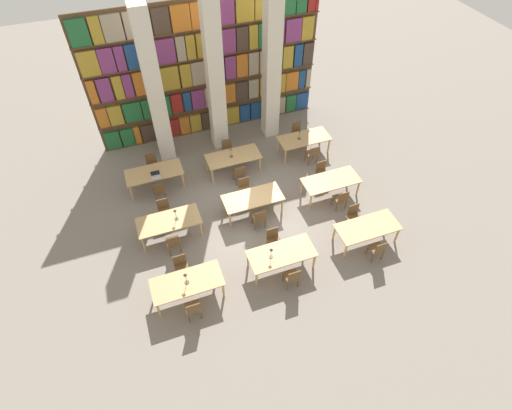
# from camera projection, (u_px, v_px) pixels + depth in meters

# --- Properties ---
(ground_plane) EXTENTS (40.00, 40.00, 0.00)m
(ground_plane) POSITION_uv_depth(u_px,v_px,m) (254.00, 213.00, 14.34)
(ground_plane) COLOR gray
(bookshelf_bank) EXTENTS (9.32, 0.35, 5.50)m
(bookshelf_bank) POSITION_uv_depth(u_px,v_px,m) (207.00, 71.00, 15.81)
(bookshelf_bank) COLOR brown
(bookshelf_bank) RESTS_ON ground_plane
(pillar_left) EXTENTS (0.60, 0.60, 6.00)m
(pillar_left) POSITION_uv_depth(u_px,v_px,m) (154.00, 91.00, 14.31)
(pillar_left) COLOR silver
(pillar_left) RESTS_ON ground_plane
(pillar_center) EXTENTS (0.60, 0.60, 6.00)m
(pillar_center) POSITION_uv_depth(u_px,v_px,m) (215.00, 79.00, 14.83)
(pillar_center) COLOR silver
(pillar_center) RESTS_ON ground_plane
(pillar_right) EXTENTS (0.60, 0.60, 6.00)m
(pillar_right) POSITION_uv_depth(u_px,v_px,m) (272.00, 69.00, 15.35)
(pillar_right) COLOR silver
(pillar_right) RESTS_ON ground_plane
(reading_table_0) EXTENTS (2.08, 0.95, 0.74)m
(reading_table_0) POSITION_uv_depth(u_px,v_px,m) (187.00, 283.00, 11.60)
(reading_table_0) COLOR tan
(reading_table_0) RESTS_ON ground_plane
(chair_0) EXTENTS (0.42, 0.40, 0.89)m
(chair_0) POSITION_uv_depth(u_px,v_px,m) (193.00, 309.00, 11.24)
(chair_0) COLOR brown
(chair_0) RESTS_ON ground_plane
(chair_1) EXTENTS (0.42, 0.40, 0.89)m
(chair_1) POSITION_uv_depth(u_px,v_px,m) (181.00, 266.00, 12.20)
(chair_1) COLOR brown
(chair_1) RESTS_ON ground_plane
(desk_lamp_0) EXTENTS (0.14, 0.14, 0.46)m
(desk_lamp_0) POSITION_uv_depth(u_px,v_px,m) (186.00, 277.00, 11.31)
(desk_lamp_0) COLOR brown
(desk_lamp_0) RESTS_ON reading_table_0
(reading_table_1) EXTENTS (2.08, 0.95, 0.74)m
(reading_table_1) POSITION_uv_depth(u_px,v_px,m) (281.00, 254.00, 12.30)
(reading_table_1) COLOR tan
(reading_table_1) RESTS_ON ground_plane
(chair_2) EXTENTS (0.42, 0.40, 0.89)m
(chair_2) POSITION_uv_depth(u_px,v_px,m) (292.00, 277.00, 11.95)
(chair_2) COLOR brown
(chair_2) RESTS_ON ground_plane
(chair_3) EXTENTS (0.42, 0.40, 0.89)m
(chair_3) POSITION_uv_depth(u_px,v_px,m) (274.00, 239.00, 12.92)
(chair_3) COLOR brown
(chair_3) RESTS_ON ground_plane
(desk_lamp_1) EXTENTS (0.14, 0.14, 0.42)m
(desk_lamp_1) POSITION_uv_depth(u_px,v_px,m) (271.00, 251.00, 11.94)
(desk_lamp_1) COLOR brown
(desk_lamp_1) RESTS_ON reading_table_1
(reading_table_2) EXTENTS (2.08, 0.95, 0.74)m
(reading_table_2) POSITION_uv_depth(u_px,v_px,m) (367.00, 228.00, 13.01)
(reading_table_2) COLOR tan
(reading_table_2) RESTS_ON ground_plane
(chair_4) EXTENTS (0.42, 0.40, 0.89)m
(chair_4) POSITION_uv_depth(u_px,v_px,m) (378.00, 249.00, 12.65)
(chair_4) COLOR brown
(chair_4) RESTS_ON ground_plane
(chair_5) EXTENTS (0.42, 0.40, 0.89)m
(chair_5) POSITION_uv_depth(u_px,v_px,m) (354.00, 215.00, 13.61)
(chair_5) COLOR brown
(chair_5) RESTS_ON ground_plane
(reading_table_3) EXTENTS (2.08, 0.95, 0.74)m
(reading_table_3) POSITION_uv_depth(u_px,v_px,m) (169.00, 222.00, 13.19)
(reading_table_3) COLOR tan
(reading_table_3) RESTS_ON ground_plane
(chair_6) EXTENTS (0.42, 0.40, 0.89)m
(chair_6) POSITION_uv_depth(u_px,v_px,m) (173.00, 243.00, 12.82)
(chair_6) COLOR brown
(chair_6) RESTS_ON ground_plane
(chair_7) EXTENTS (0.42, 0.40, 0.89)m
(chair_7) POSITION_uv_depth(u_px,v_px,m) (164.00, 210.00, 13.79)
(chair_7) COLOR brown
(chair_7) RESTS_ON ground_plane
(desk_lamp_2) EXTENTS (0.14, 0.14, 0.46)m
(desk_lamp_2) POSITION_uv_depth(u_px,v_px,m) (175.00, 213.00, 12.95)
(desk_lamp_2) COLOR brown
(desk_lamp_2) RESTS_ON reading_table_3
(reading_table_4) EXTENTS (2.08, 0.95, 0.74)m
(reading_table_4) POSITION_uv_depth(u_px,v_px,m) (253.00, 199.00, 13.90)
(reading_table_4) COLOR tan
(reading_table_4) RESTS_ON ground_plane
(chair_8) EXTENTS (0.42, 0.40, 0.89)m
(chair_8) POSITION_uv_depth(u_px,v_px,m) (259.00, 218.00, 13.54)
(chair_8) COLOR brown
(chair_8) RESTS_ON ground_plane
(chair_9) EXTENTS (0.42, 0.40, 0.89)m
(chair_9) POSITION_uv_depth(u_px,v_px,m) (245.00, 188.00, 14.50)
(chair_9) COLOR brown
(chair_9) RESTS_ON ground_plane
(reading_table_5) EXTENTS (2.08, 0.95, 0.74)m
(reading_table_5) POSITION_uv_depth(u_px,v_px,m) (331.00, 181.00, 14.49)
(reading_table_5) COLOR tan
(reading_table_5) RESTS_ON ground_plane
(chair_10) EXTENTS (0.42, 0.40, 0.89)m
(chair_10) POSITION_uv_depth(u_px,v_px,m) (341.00, 199.00, 14.14)
(chair_10) COLOR brown
(chair_10) RESTS_ON ground_plane
(chair_11) EXTENTS (0.42, 0.40, 0.89)m
(chair_11) POSITION_uv_depth(u_px,v_px,m) (322.00, 171.00, 15.11)
(chair_11) COLOR brown
(chair_11) RESTS_ON ground_plane
(reading_table_6) EXTENTS (2.08, 0.95, 0.74)m
(reading_table_6) POSITION_uv_depth(u_px,v_px,m) (154.00, 173.00, 14.78)
(reading_table_6) COLOR tan
(reading_table_6) RESTS_ON ground_plane
(chair_12) EXTENTS (0.42, 0.40, 0.89)m
(chair_12) POSITION_uv_depth(u_px,v_px,m) (159.00, 190.00, 14.43)
(chair_12) COLOR brown
(chair_12) RESTS_ON ground_plane
(chair_13) EXTENTS (0.42, 0.40, 0.89)m
(chair_13) POSITION_uv_depth(u_px,v_px,m) (152.00, 164.00, 15.40)
(chair_13) COLOR brown
(chair_13) RESTS_ON ground_plane
(laptop) EXTENTS (0.32, 0.22, 0.21)m
(laptop) POSITION_uv_depth(u_px,v_px,m) (156.00, 176.00, 14.53)
(laptop) COLOR silver
(laptop) RESTS_ON reading_table_6
(reading_table_7) EXTENTS (2.08, 0.95, 0.74)m
(reading_table_7) POSITION_uv_depth(u_px,v_px,m) (233.00, 157.00, 15.39)
(reading_table_7) COLOR tan
(reading_table_7) RESTS_ON ground_plane
(chair_14) EXTENTS (0.42, 0.40, 0.89)m
(chair_14) POSITION_uv_depth(u_px,v_px,m) (239.00, 173.00, 15.04)
(chair_14) COLOR brown
(chair_14) RESTS_ON ground_plane
(chair_15) EXTENTS (0.42, 0.40, 0.89)m
(chair_15) POSITION_uv_depth(u_px,v_px,m) (228.00, 149.00, 16.00)
(chair_15) COLOR brown
(chair_15) RESTS_ON ground_plane
(desk_lamp_3) EXTENTS (0.14, 0.14, 0.41)m
(desk_lamp_3) POSITION_uv_depth(u_px,v_px,m) (231.00, 151.00, 15.12)
(desk_lamp_3) COLOR brown
(desk_lamp_3) RESTS_ON reading_table_7
(reading_table_8) EXTENTS (2.08, 0.95, 0.74)m
(reading_table_8) POSITION_uv_depth(u_px,v_px,m) (304.00, 139.00, 16.16)
(reading_table_8) COLOR tan
(reading_table_8) RESTS_ON ground_plane
(chair_16) EXTENTS (0.42, 0.40, 0.89)m
(chair_16) POSITION_uv_depth(u_px,v_px,m) (313.00, 154.00, 15.81)
(chair_16) COLOR brown
(chair_16) RESTS_ON ground_plane
(chair_17) EXTENTS (0.42, 0.40, 0.89)m
(chair_17) POSITION_uv_depth(u_px,v_px,m) (297.00, 132.00, 16.78)
(chair_17) COLOR brown
(chair_17) RESTS_ON ground_plane
(desk_lamp_4) EXTENTS (0.14, 0.14, 0.42)m
(desk_lamp_4) POSITION_uv_depth(u_px,v_px,m) (300.00, 133.00, 15.85)
(desk_lamp_4) COLOR brown
(desk_lamp_4) RESTS_ON reading_table_8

